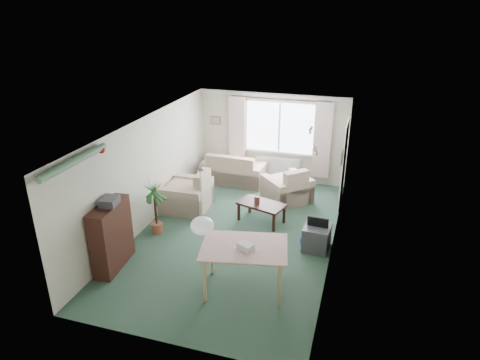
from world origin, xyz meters
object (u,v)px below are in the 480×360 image
(coffee_table, at_px, (261,212))
(pet_bed, at_px, (315,241))
(bookshelf, at_px, (111,236))
(dining_table, at_px, (244,268))
(sofa, at_px, (234,167))
(armchair_left, at_px, (186,190))
(houseplant, at_px, (155,207))
(armchair_corner, at_px, (287,183))
(tv_cube, at_px, (317,237))

(coffee_table, xyz_separation_m, pet_bed, (1.29, -0.59, -0.17))
(coffee_table, xyz_separation_m, bookshelf, (-2.20, -2.48, 0.40))
(coffee_table, relative_size, dining_table, 0.76)
(sofa, distance_m, coffee_table, 2.38)
(armchair_left, height_order, coffee_table, armchair_left)
(houseplant, xyz_separation_m, dining_table, (2.33, -1.31, -0.19))
(sofa, xyz_separation_m, dining_table, (1.60, -4.44, -0.01))
(bookshelf, xyz_separation_m, houseplant, (0.19, 1.35, -0.03))
(houseplant, distance_m, dining_table, 2.68)
(armchair_left, distance_m, houseplant, 1.28)
(armchair_left, height_order, houseplant, houseplant)
(dining_table, height_order, pet_bed, dining_table)
(armchair_corner, distance_m, tv_cube, 2.30)
(sofa, height_order, coffee_table, sofa)
(armchair_corner, relative_size, pet_bed, 1.65)
(armchair_left, distance_m, dining_table, 3.38)
(coffee_table, relative_size, bookshelf, 0.80)
(sofa, distance_m, armchair_corner, 1.76)
(armchair_left, relative_size, dining_table, 0.81)
(armchair_left, bearing_deg, pet_bed, 75.02)
(armchair_corner, xyz_separation_m, tv_cube, (1.01, -2.05, -0.20))
(sofa, relative_size, houseplant, 1.40)
(coffee_table, bearing_deg, pet_bed, -24.57)
(sofa, relative_size, armchair_left, 1.57)
(coffee_table, bearing_deg, armchair_left, 175.90)
(coffee_table, height_order, dining_table, dining_table)
(armchair_left, distance_m, pet_bed, 3.26)
(tv_cube, xyz_separation_m, pet_bed, (-0.05, 0.18, -0.19))
(coffee_table, distance_m, bookshelf, 3.34)
(bookshelf, height_order, tv_cube, bookshelf)
(sofa, xyz_separation_m, tv_cube, (2.61, -2.78, -0.17))
(houseplant, relative_size, pet_bed, 1.99)
(tv_cube, bearing_deg, pet_bed, 109.60)
(armchair_corner, distance_m, pet_bed, 2.14)
(sofa, relative_size, pet_bed, 2.79)
(armchair_left, distance_m, bookshelf, 2.64)
(bookshelf, xyz_separation_m, tv_cube, (3.54, 1.71, -0.38))
(coffee_table, height_order, houseplant, houseplant)
(houseplant, bearing_deg, armchair_left, 83.23)
(dining_table, bearing_deg, tv_cube, 58.66)
(sofa, distance_m, houseplant, 3.23)
(tv_cube, bearing_deg, sofa, 137.63)
(pet_bed, bearing_deg, sofa, 134.64)
(houseplant, distance_m, pet_bed, 3.39)
(pet_bed, bearing_deg, bookshelf, -151.54)
(pet_bed, bearing_deg, dining_table, -117.54)
(dining_table, bearing_deg, pet_bed, 62.46)
(sofa, distance_m, armchair_left, 1.96)
(bookshelf, height_order, pet_bed, bookshelf)
(armchair_left, relative_size, houseplant, 0.89)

